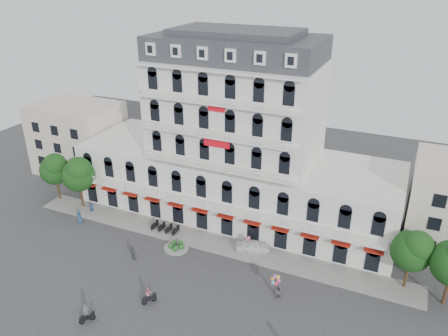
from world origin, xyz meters
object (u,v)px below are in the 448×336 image
rider_west (86,314)px  rider_southwest (149,295)px  rider_center (248,243)px  parked_car (253,246)px  balloon_vendor (277,286)px

rider_west → rider_southwest: rider_west is taller
rider_west → rider_center: rider_west is taller
parked_car → rider_southwest: rider_southwest is taller
rider_center → balloon_vendor: balloon_vendor is taller
rider_center → rider_southwest: bearing=-33.0°
rider_center → parked_car: bearing=81.8°
parked_car → rider_center: 0.68m
rider_southwest → rider_center: rider_center is taller
rider_west → balloon_vendor: 19.92m
rider_center → balloon_vendor: bearing=33.0°
rider_southwest → parked_car: bearing=10.9°
rider_center → balloon_vendor: size_ratio=0.82×
rider_west → balloon_vendor: bearing=-18.2°
rider_west → rider_center: 20.97m
balloon_vendor → parked_car: bearing=128.1°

